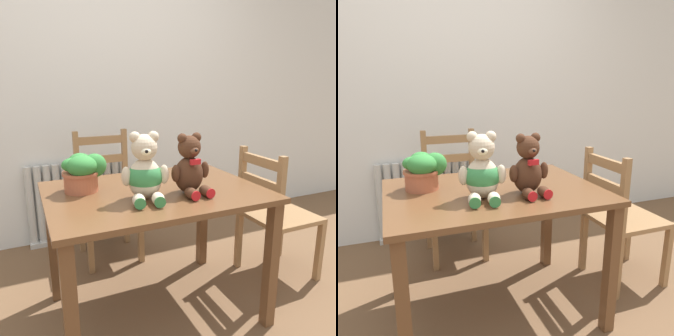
% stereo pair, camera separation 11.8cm
% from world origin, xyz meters
% --- Properties ---
extents(wall_back, '(8.00, 0.04, 2.60)m').
position_xyz_m(wall_back, '(0.00, 1.65, 1.30)').
color(wall_back, silver).
rests_on(wall_back, ground_plane).
extents(radiator, '(0.86, 0.10, 0.69)m').
position_xyz_m(radiator, '(-0.23, 1.58, 0.31)').
color(radiator, beige).
rests_on(radiator, ground_plane).
extents(dining_table, '(1.15, 0.84, 0.76)m').
position_xyz_m(dining_table, '(0.00, 0.42, 0.65)').
color(dining_table, brown).
rests_on(dining_table, ground_plane).
extents(wooden_chair_behind, '(0.42, 0.40, 0.98)m').
position_xyz_m(wooden_chair_behind, '(-0.08, 1.22, 0.48)').
color(wooden_chair_behind, '#997047').
rests_on(wooden_chair_behind, ground_plane).
extents(wooden_chair_side, '(0.44, 0.42, 0.91)m').
position_xyz_m(wooden_chair_side, '(0.90, 0.44, 0.46)').
color(wooden_chair_side, '#997047').
rests_on(wooden_chair_side, ground_plane).
extents(teddy_bear_left, '(0.24, 0.27, 0.34)m').
position_xyz_m(teddy_bear_left, '(-0.10, 0.30, 0.90)').
color(teddy_bear_left, beige).
rests_on(teddy_bear_left, dining_table).
extents(teddy_bear_right, '(0.22, 0.22, 0.32)m').
position_xyz_m(teddy_bear_right, '(0.15, 0.29, 0.90)').
color(teddy_bear_right, '#472819').
rests_on(teddy_bear_right, dining_table).
extents(potted_plant, '(0.24, 0.21, 0.20)m').
position_xyz_m(potted_plant, '(-0.36, 0.55, 0.88)').
color(potted_plant, '#B25B3D').
rests_on(potted_plant, dining_table).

